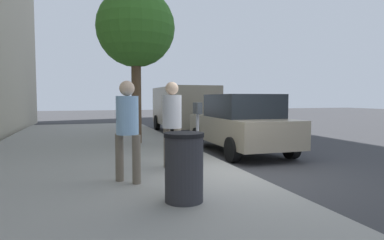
% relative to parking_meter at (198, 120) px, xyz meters
% --- Properties ---
extents(ground_plane, '(80.00, 80.00, 0.00)m').
position_rel_parking_meter_xyz_m(ground_plane, '(-0.83, -0.69, -1.17)').
color(ground_plane, '#38383A').
rests_on(ground_plane, ground).
extents(sidewalk_slab, '(28.00, 6.00, 0.15)m').
position_rel_parking_meter_xyz_m(sidewalk_slab, '(-0.83, 2.31, -1.09)').
color(sidewalk_slab, gray).
rests_on(sidewalk_slab, ground_plane).
extents(parking_meter, '(0.36, 0.12, 1.41)m').
position_rel_parking_meter_xyz_m(parking_meter, '(0.00, 0.00, 0.00)').
color(parking_meter, gray).
rests_on(parking_meter, sidewalk_slab).
extents(pedestrian_at_meter, '(0.53, 0.40, 1.85)m').
position_rel_parking_meter_xyz_m(pedestrian_at_meter, '(-0.39, 0.70, 0.09)').
color(pedestrian_at_meter, '#726656').
rests_on(pedestrian_at_meter, sidewalk_slab).
extents(pedestrian_bystander, '(0.44, 0.42, 1.82)m').
position_rel_parking_meter_xyz_m(pedestrian_bystander, '(-1.21, 1.73, 0.06)').
color(pedestrian_bystander, '#726656').
rests_on(pedestrian_bystander, sidewalk_slab).
extents(parked_sedan_near, '(4.42, 2.00, 1.77)m').
position_rel_parking_meter_xyz_m(parked_sedan_near, '(1.96, -2.04, -0.27)').
color(parked_sedan_near, gray).
rests_on(parked_sedan_near, ground_plane).
extents(parked_van_far, '(5.23, 2.18, 2.18)m').
position_rel_parking_meter_xyz_m(parked_van_far, '(8.14, -2.04, 0.09)').
color(parked_van_far, gray).
rests_on(parked_van_far, ground_plane).
extents(street_tree, '(2.58, 2.58, 5.11)m').
position_rel_parking_meter_xyz_m(street_tree, '(3.97, 0.80, 2.77)').
color(street_tree, brown).
rests_on(street_tree, sidewalk_slab).
extents(trash_bin, '(0.59, 0.59, 1.01)m').
position_rel_parking_meter_xyz_m(trash_bin, '(-2.57, 1.08, -0.51)').
color(trash_bin, '#2D2D33').
rests_on(trash_bin, sidewalk_slab).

